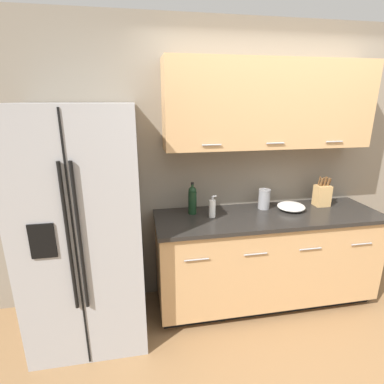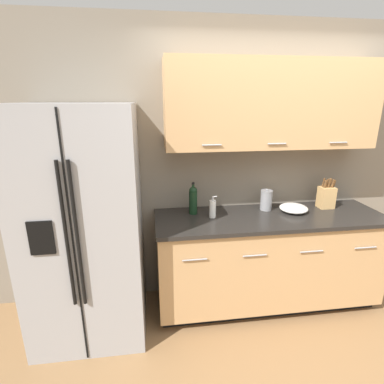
% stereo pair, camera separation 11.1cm
% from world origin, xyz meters
% --- Properties ---
extents(wall_back, '(10.00, 0.39, 2.60)m').
position_xyz_m(wall_back, '(-0.03, 1.31, 1.45)').
color(wall_back, gray).
rests_on(wall_back, ground_plane).
extents(counter_unit, '(2.08, 0.64, 0.92)m').
position_xyz_m(counter_unit, '(-0.12, 1.02, 0.47)').
color(counter_unit, black).
rests_on(counter_unit, ground_plane).
extents(refrigerator, '(0.87, 0.82, 1.90)m').
position_xyz_m(refrigerator, '(-1.71, 0.93, 0.95)').
color(refrigerator, '#9E9EA0').
rests_on(refrigerator, ground_plane).
extents(knife_block, '(0.15, 0.11, 0.30)m').
position_xyz_m(knife_block, '(0.48, 1.14, 1.03)').
color(knife_block, tan).
rests_on(knife_block, counter_unit).
extents(wine_bottle, '(0.08, 0.08, 0.30)m').
position_xyz_m(wine_bottle, '(-0.81, 1.16, 1.05)').
color(wine_bottle, black).
rests_on(wine_bottle, counter_unit).
extents(soap_dispenser, '(0.06, 0.06, 0.20)m').
position_xyz_m(soap_dispenser, '(-0.65, 1.04, 1.00)').
color(soap_dispenser, white).
rests_on(soap_dispenser, counter_unit).
extents(steel_canister, '(0.11, 0.11, 0.21)m').
position_xyz_m(steel_canister, '(-0.11, 1.16, 1.01)').
color(steel_canister, gray).
rests_on(steel_canister, counter_unit).
extents(mixing_bowl, '(0.26, 0.26, 0.07)m').
position_xyz_m(mixing_bowl, '(0.13, 1.07, 0.95)').
color(mixing_bowl, white).
rests_on(mixing_bowl, counter_unit).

